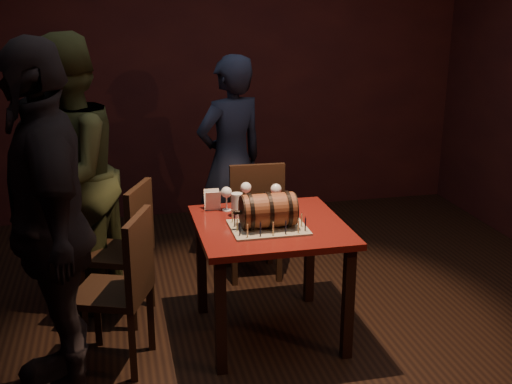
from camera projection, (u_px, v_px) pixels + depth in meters
room_shell at (272, 119)px, 3.71m from camera, size 5.04×5.04×2.80m
pub_table at (270, 240)px, 3.96m from camera, size 0.90×0.90×0.75m
cake_board at (268, 227)px, 3.84m from camera, size 0.45×0.35×0.01m
barrel_cake at (268, 210)px, 3.81m from camera, size 0.38×0.22×0.22m
birthday_candles at (268, 220)px, 3.83m from camera, size 0.40×0.30×0.09m
wine_glass_left at (226, 193)px, 4.12m from camera, size 0.07×0.07×0.16m
wine_glass_mid at (246, 189)px, 4.22m from camera, size 0.07×0.07×0.16m
wine_glass_right at (276, 190)px, 4.18m from camera, size 0.07×0.07×0.16m
pint_of_ale at (237, 205)px, 4.03m from camera, size 0.07×0.07×0.15m
menu_card at (212, 200)px, 4.15m from camera, size 0.10×0.05×0.13m
chair_back at (255, 214)px, 4.78m from camera, size 0.41×0.41×0.93m
chair_left_rear at (127, 244)px, 4.20m from camera, size 0.53×0.53×0.93m
chair_left_front at (124, 283)px, 3.65m from camera, size 0.52×0.52×0.93m
person_back at (231, 161)px, 5.05m from camera, size 0.71×0.61×1.66m
person_left_rear at (67, 177)px, 4.22m from camera, size 0.97×1.09×1.87m
person_left_front at (48, 226)px, 3.28m from camera, size 0.66×1.19×1.92m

